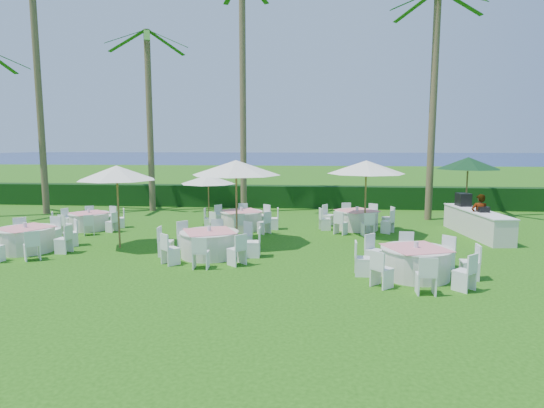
{
  "coord_description": "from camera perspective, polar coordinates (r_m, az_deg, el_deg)",
  "views": [
    {
      "loc": [
        3.47,
        -13.05,
        3.52
      ],
      "look_at": [
        1.91,
        3.55,
        1.3
      ],
      "focal_mm": 30.0,
      "sensor_mm": 36.0,
      "label": 1
    }
  ],
  "objects": [
    {
      "name": "banquet_table_d",
      "position": [
        20.16,
        -21.95,
        -1.96
      ],
      "size": [
        2.74,
        2.74,
        0.86
      ],
      "color": "silver",
      "rests_on": "ground"
    },
    {
      "name": "banquet_table_c",
      "position": [
        12.69,
        17.56,
        -6.91
      ],
      "size": [
        3.18,
        3.18,
        0.96
      ],
      "color": "silver",
      "rests_on": "ground"
    },
    {
      "name": "banquet_table_f",
      "position": [
        19.1,
        10.59,
        -1.9
      ],
      "size": [
        3.13,
        3.13,
        0.95
      ],
      "color": "silver",
      "rests_on": "ground"
    },
    {
      "name": "umbrella_b",
      "position": [
        15.8,
        -4.52,
        4.57
      ],
      "size": [
        3.11,
        3.11,
        2.95
      ],
      "color": "brown",
      "rests_on": "ground"
    },
    {
      "name": "ground",
      "position": [
        13.95,
        -9.27,
        -7.13
      ],
      "size": [
        120.0,
        120.0,
        0.0
      ],
      "primitive_type": "plane",
      "color": "#1D500D",
      "rests_on": "ground"
    },
    {
      "name": "palm_c",
      "position": [
        23.48,
        -3.68,
        14.6
      ],
      "size": [
        4.41,
        4.03,
        11.81
      ],
      "color": "brown",
      "rests_on": "ground"
    },
    {
      "name": "banquet_table_b",
      "position": [
        14.42,
        -7.86,
        -4.88
      ],
      "size": [
        3.21,
        3.21,
        0.97
      ],
      "color": "silver",
      "rests_on": "ground"
    },
    {
      "name": "ocean",
      "position": [
        115.15,
        3.68,
        5.83
      ],
      "size": [
        260.0,
        260.0,
        0.0
      ],
      "primitive_type": "plane",
      "color": "#061343",
      "rests_on": "ground"
    },
    {
      "name": "buffet_table",
      "position": [
        19.14,
        24.25,
        -2.08
      ],
      "size": [
        1.38,
        4.33,
        1.51
      ],
      "color": "silver",
      "rests_on": "ground"
    },
    {
      "name": "umbrella_a",
      "position": [
        16.06,
        -18.91,
        3.72
      ],
      "size": [
        2.62,
        2.62,
        2.8
      ],
      "color": "brown",
      "rests_on": "ground"
    },
    {
      "name": "umbrella_c",
      "position": [
        19.47,
        -8.0,
        3.09
      ],
      "size": [
        2.35,
        2.35,
        2.21
      ],
      "color": "brown",
      "rests_on": "ground"
    },
    {
      "name": "palm_e",
      "position": [
        22.26,
        19.6,
        12.49
      ],
      "size": [
        4.29,
        4.34,
        10.23
      ],
      "color": "brown",
      "rests_on": "ground"
    },
    {
      "name": "palm_a",
      "position": [
        25.65,
        -27.29,
        13.39
      ],
      "size": [
        4.3,
        4.34,
        11.98
      ],
      "color": "brown",
      "rests_on": "ground"
    },
    {
      "name": "staff_person",
      "position": [
        18.72,
        24.57,
        -1.37
      ],
      "size": [
        0.61,
        0.4,
        1.66
      ],
      "primitive_type": "imported",
      "rotation": [
        0.0,
        0.0,
        3.13
      ],
      "color": "gray",
      "rests_on": "ground"
    },
    {
      "name": "palm_b",
      "position": [
        24.66,
        -15.13,
        10.96
      ],
      "size": [
        4.38,
        4.22,
        9.23
      ],
      "color": "brown",
      "rests_on": "ground"
    },
    {
      "name": "umbrella_green",
      "position": [
        21.02,
        23.39,
        4.72
      ],
      "size": [
        2.66,
        2.66,
        2.96
      ],
      "color": "brown",
      "rests_on": "ground"
    },
    {
      "name": "banquet_table_e",
      "position": [
        18.79,
        -3.85,
        -1.97
      ],
      "size": [
        3.07,
        3.07,
        0.93
      ],
      "color": "silver",
      "rests_on": "ground"
    },
    {
      "name": "hedge",
      "position": [
        25.45,
        -2.48,
        1.0
      ],
      "size": [
        34.0,
        1.0,
        1.2
      ],
      "primitive_type": "cube",
      "color": "black",
      "rests_on": "ground"
    },
    {
      "name": "banquet_table_a",
      "position": [
        17.0,
        -28.49,
        -3.85
      ],
      "size": [
        3.18,
        3.18,
        0.96
      ],
      "color": "silver",
      "rests_on": "ground"
    },
    {
      "name": "umbrella_d",
      "position": [
        17.6,
        11.74,
        4.55
      ],
      "size": [
        2.93,
        2.93,
        2.89
      ],
      "color": "brown",
      "rests_on": "ground"
    }
  ]
}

